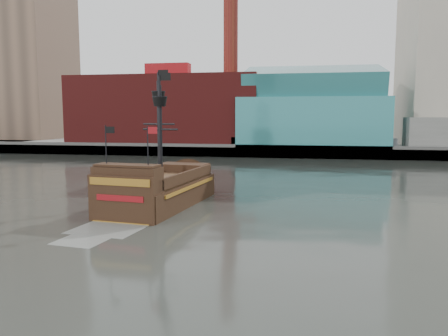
# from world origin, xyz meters

# --- Properties ---
(ground) EXTENTS (400.00, 400.00, 0.00)m
(ground) POSITION_xyz_m (0.00, 0.00, 0.00)
(ground) COLOR black
(ground) RESTS_ON ground
(promenade_far) EXTENTS (220.00, 60.00, 2.00)m
(promenade_far) POSITION_xyz_m (0.00, 92.00, 1.00)
(promenade_far) COLOR slate
(promenade_far) RESTS_ON ground
(seawall) EXTENTS (220.00, 1.00, 2.60)m
(seawall) POSITION_xyz_m (0.00, 62.50, 1.30)
(seawall) COLOR #4C4C49
(seawall) RESTS_ON ground
(skyline) EXTENTS (149.00, 45.00, 62.00)m
(skyline) POSITION_xyz_m (5.21, 84.56, 24.55)
(skyline) COLOR brown
(skyline) RESTS_ON promenade_far
(pirate_ship) EXTENTS (7.41, 18.40, 13.39)m
(pirate_ship) POSITION_xyz_m (-4.30, 13.35, 1.21)
(pirate_ship) COLOR black
(pirate_ship) RESTS_ON ground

